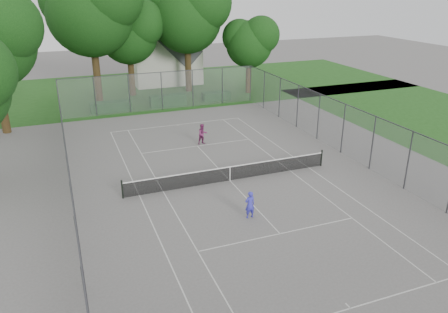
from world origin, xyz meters
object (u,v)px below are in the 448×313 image
object	(u,v)px
house	(164,50)
girl_player	(250,205)
tennis_net	(230,173)
woman_player	(203,134)

from	to	relation	value
house	girl_player	xyz separation A→B (m)	(-3.91, -33.03, -3.08)
tennis_net	girl_player	size ratio (longest dim) A/B	8.79
house	woman_player	distance (m)	22.26
tennis_net	house	xyz separation A→B (m)	(3.20, 28.58, 3.30)
girl_player	woman_player	distance (m)	11.21
tennis_net	house	size ratio (longest dim) A/B	1.36
girl_player	woman_player	size ratio (longest dim) A/B	0.95
tennis_net	girl_player	xyz separation A→B (m)	(-0.71, -4.46, 0.22)
house	tennis_net	bearing A→B (deg)	-96.38
house	girl_player	world-z (taller)	house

